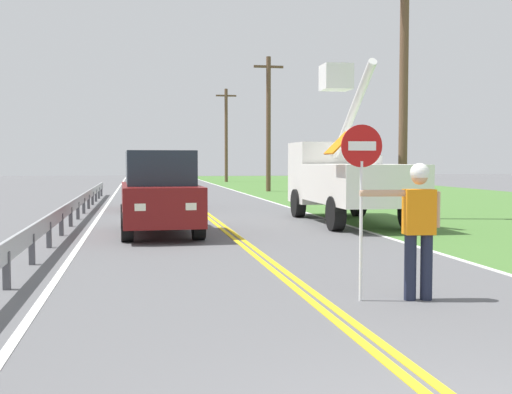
% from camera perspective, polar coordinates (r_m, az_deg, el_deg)
% --- Properties ---
extents(grass_verge_right, '(16.00, 110.00, 0.01)m').
position_cam_1_polar(grass_verge_right, '(27.37, 20.28, -0.88)').
color(grass_verge_right, '#477533').
rests_on(grass_verge_right, ground).
extents(centerline_yellow_left, '(0.11, 110.00, 0.01)m').
position_cam_1_polar(centerline_yellow_left, '(23.66, -4.89, -1.30)').
color(centerline_yellow_left, yellow).
rests_on(centerline_yellow_left, ground).
extents(centerline_yellow_right, '(0.11, 110.00, 0.01)m').
position_cam_1_polar(centerline_yellow_right, '(23.68, -4.45, -1.30)').
color(centerline_yellow_right, yellow).
rests_on(centerline_yellow_right, ground).
extents(edge_line_right, '(0.12, 110.00, 0.01)m').
position_cam_1_polar(edge_line_right, '(24.29, 3.81, -1.18)').
color(edge_line_right, silver).
rests_on(edge_line_right, ground).
extents(edge_line_left, '(0.12, 110.00, 0.01)m').
position_cam_1_polar(edge_line_left, '(23.59, -13.41, -1.39)').
color(edge_line_left, silver).
rests_on(edge_line_left, ground).
extents(flagger_worker, '(1.08, 0.28, 1.83)m').
position_cam_1_polar(flagger_worker, '(8.89, 14.03, -2.13)').
color(flagger_worker, '#1E2338').
rests_on(flagger_worker, ground).
extents(stop_sign_paddle, '(0.56, 0.04, 2.33)m').
position_cam_1_polar(stop_sign_paddle, '(8.64, 9.24, 2.17)').
color(stop_sign_paddle, silver).
rests_on(stop_sign_paddle, ground).
extents(utility_bucket_truck, '(2.74, 6.84, 4.90)m').
position_cam_1_polar(utility_bucket_truck, '(20.00, 7.74, 1.85)').
color(utility_bucket_truck, white).
rests_on(utility_bucket_truck, ground).
extents(oncoming_suv_nearest, '(2.02, 4.65, 2.10)m').
position_cam_1_polar(oncoming_suv_nearest, '(16.58, -8.48, 0.41)').
color(oncoming_suv_nearest, maroon).
rests_on(oncoming_suv_nearest, ground).
extents(oncoming_sedan_second, '(2.05, 4.17, 1.70)m').
position_cam_1_polar(oncoming_sedan_second, '(25.40, -9.25, 0.85)').
color(oncoming_sedan_second, maroon).
rests_on(oncoming_sedan_second, ground).
extents(utility_pole_near, '(1.80, 0.28, 8.16)m').
position_cam_1_polar(utility_pole_near, '(21.37, 12.82, 9.58)').
color(utility_pole_near, brown).
rests_on(utility_pole_near, ground).
extents(utility_pole_mid, '(1.80, 0.28, 8.11)m').
position_cam_1_polar(utility_pole_mid, '(39.48, 1.10, 6.65)').
color(utility_pole_mid, brown).
rests_on(utility_pole_mid, ground).
extents(utility_pole_far, '(1.80, 0.28, 8.15)m').
position_cam_1_polar(utility_pole_far, '(57.40, -2.63, 5.59)').
color(utility_pole_far, brown).
rests_on(utility_pole_far, ground).
extents(guardrail_left_shoulder, '(0.10, 32.00, 0.71)m').
position_cam_1_polar(guardrail_left_shoulder, '(20.19, -15.64, -0.72)').
color(guardrail_left_shoulder, '#9EA0A3').
rests_on(guardrail_left_shoulder, ground).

